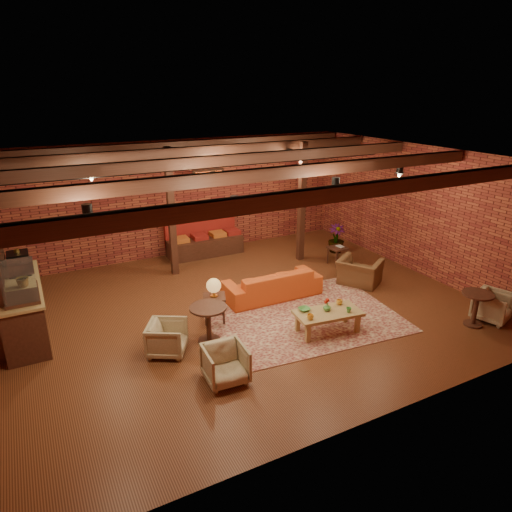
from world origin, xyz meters
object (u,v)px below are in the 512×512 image
coffee_table (327,314)px  armchair_far (493,305)px  armchair_right (360,268)px  round_table_right (476,304)px  armchair_b (225,363)px  round_table_left (208,318)px  side_table_book (337,249)px  side_table_lamp (214,289)px  sofa (272,283)px  plant_tall (338,211)px  armchair_a (167,337)px

coffee_table → armchair_far: 3.50m
armchair_far → armchair_right: bearing=97.2°
round_table_right → armchair_b: bearing=173.4°
armchair_b → round_table_left: bearing=83.7°
side_table_book → side_table_lamp: bearing=-161.3°
armchair_b → sofa: bearing=51.1°
armchair_b → plant_tall: size_ratio=0.28×
side_table_book → armchair_far: armchair_far is taller
armchair_b → round_table_right: (5.17, -0.60, 0.13)m
sofa → side_table_lamp: side_table_lamp is taller
coffee_table → plant_tall: (2.94, 3.65, 0.84)m
round_table_right → armchair_far: 0.53m
round_table_left → round_table_right: (4.95, -1.87, -0.02)m
armchair_b → round_table_right: bearing=-3.1°
plant_tall → coffee_table: bearing=-128.9°
sofa → side_table_lamp: bearing=17.2°
armchair_b → side_table_book: bearing=38.8°
armchair_far → round_table_left: bearing=143.3°
armchair_far → round_table_right: bearing=160.3°
armchair_right → side_table_book: armchair_right is taller
side_table_lamp → armchair_b: size_ratio=1.38×
round_table_left → armchair_a: (-0.81, -0.04, -0.15)m
side_table_book → armchair_far: size_ratio=0.76×
side_table_lamp → armchair_b: side_table_lamp is taller
coffee_table → armchair_b: size_ratio=1.99×
side_table_lamp → armchair_right: bearing=1.6°
side_table_lamp → round_table_right: (4.55, -2.56, -0.24)m
side_table_book → armchair_b: bearing=-144.7°
coffee_table → plant_tall: plant_tall is taller
side_table_lamp → round_table_left: (-0.40, -0.69, -0.23)m
armchair_right → armchair_a: bearing=67.6°
coffee_table → armchair_right: 2.57m
armchair_a → round_table_right: 6.05m
side_table_lamp → armchair_b: 2.09m
armchair_a → armchair_far: 6.55m
armchair_far → side_table_book: bearing=85.6°
round_table_left → side_table_book: size_ratio=1.41×
armchair_b → side_table_lamp: bearing=76.0°
armchair_right → side_table_book: size_ratio=1.90×
armchair_right → round_table_right: 2.77m
sofa → side_table_lamp: size_ratio=2.36×
armchair_b → armchair_right: (4.44, 2.07, 0.08)m
sofa → round_table_left: bearing=31.0°
side_table_lamp → armchair_right: (3.82, 0.11, -0.29)m
armchair_b → plant_tall: plant_tall is taller
side_table_lamp → armchair_b: bearing=-107.6°
side_table_lamp → armchair_right: 3.83m
side_table_book → plant_tall: bearing=54.9°
plant_tall → side_table_book: bearing=-125.1°
armchair_a → armchair_right: bearing=-50.6°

